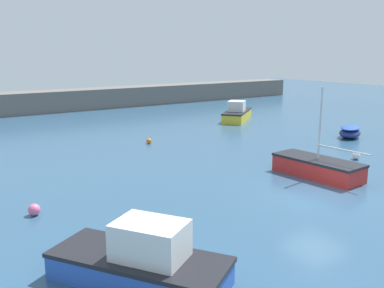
# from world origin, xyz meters

# --- Properties ---
(ground_plane) EXTENTS (120.00, 120.00, 0.20)m
(ground_plane) POSITION_xyz_m (0.00, 0.00, -0.10)
(ground_plane) COLOR #2D5170
(harbor_breakwater) EXTENTS (63.16, 3.23, 2.17)m
(harbor_breakwater) POSITION_xyz_m (0.00, 33.45, 1.08)
(harbor_breakwater) COLOR #66605B
(harbor_breakwater) RESTS_ON ground_plane
(sailboat_short_mast) EXTENTS (2.00, 5.04, 4.47)m
(sailboat_short_mast) POSITION_xyz_m (2.43, 1.98, 0.48)
(sailboat_short_mast) COLOR red
(sailboat_short_mast) RESTS_ON ground_plane
(motorboat_grey_hull) EXTENTS (4.22, 5.19, 1.78)m
(motorboat_grey_hull) POSITION_xyz_m (-9.57, -1.93, 0.62)
(motorboat_grey_hull) COLOR #2D56B7
(motorboat_grey_hull) RESTS_ON ground_plane
(rowboat_with_red_cover) EXTENTS (3.00, 2.51, 0.85)m
(rowboat_with_red_cover) POSITION_xyz_m (12.39, 7.13, 0.43)
(rowboat_with_red_cover) COLOR navy
(rowboat_with_red_cover) RESTS_ON ground_plane
(cabin_cruiser_white) EXTENTS (5.35, 4.75, 1.80)m
(cabin_cruiser_white) POSITION_xyz_m (10.91, 17.95, 0.62)
(cabin_cruiser_white) COLOR yellow
(cabin_cruiser_white) RESTS_ON ground_plane
(mooring_buoy_orange) EXTENTS (0.37, 0.37, 0.37)m
(mooring_buoy_orange) POSITION_xyz_m (-0.65, 13.67, 0.18)
(mooring_buoy_orange) COLOR orange
(mooring_buoy_orange) RESTS_ON ground_plane
(mooring_buoy_white) EXTENTS (0.46, 0.46, 0.46)m
(mooring_buoy_white) POSITION_xyz_m (7.09, 2.96, 0.23)
(mooring_buoy_white) COLOR white
(mooring_buoy_white) RESTS_ON ground_plane
(mooring_buoy_pink) EXTENTS (0.46, 0.46, 0.46)m
(mooring_buoy_pink) POSITION_xyz_m (-10.65, 4.73, 0.23)
(mooring_buoy_pink) COLOR #EA668C
(mooring_buoy_pink) RESTS_ON ground_plane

